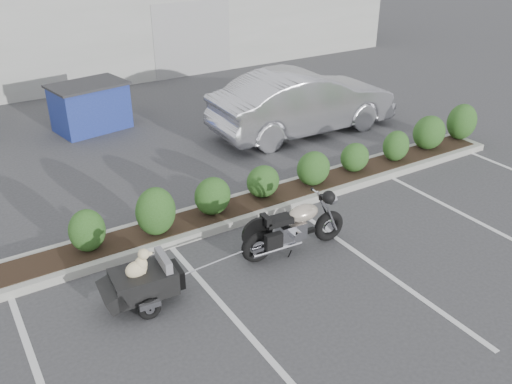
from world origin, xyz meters
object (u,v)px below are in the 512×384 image
sedan (303,102)px  dumpster (90,106)px  motorcycle (295,228)px  pet_trailer (143,281)px

sedan → dumpster: 5.78m
motorcycle → dumpster: bearing=102.8°
pet_trailer → dumpster: bearing=82.8°
motorcycle → dumpster: 7.99m
sedan → dumpster: sedan is taller
motorcycle → pet_trailer: size_ratio=1.25×
motorcycle → dumpster: dumpster is taller
motorcycle → dumpster: size_ratio=0.96×
sedan → pet_trailer: bearing=127.4°
motorcycle → pet_trailer: 2.78m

